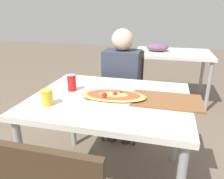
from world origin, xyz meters
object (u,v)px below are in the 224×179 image
(dining_table, at_px, (110,107))
(soda_can, at_px, (72,83))
(person_seated, at_px, (122,77))
(pizza_main, at_px, (113,96))
(chair_far_seated, at_px, (124,89))
(drink_glass, at_px, (47,97))

(dining_table, relative_size, soda_can, 8.83)
(dining_table, xyz_separation_m, person_seated, (-0.06, 0.66, 0.02))
(dining_table, relative_size, pizza_main, 2.35)
(chair_far_seated, distance_m, person_seated, 0.21)
(person_seated, height_order, pizza_main, person_seated)
(drink_glass, bearing_deg, dining_table, 32.96)
(pizza_main, xyz_separation_m, soda_can, (-0.35, 0.08, 0.04))
(dining_table, relative_size, person_seated, 0.95)
(chair_far_seated, bearing_deg, soda_can, 70.66)
(dining_table, bearing_deg, person_seated, 95.26)
(drink_glass, bearing_deg, chair_far_seated, 73.62)
(chair_far_seated, distance_m, soda_can, 0.82)
(chair_far_seated, distance_m, drink_glass, 1.09)
(person_seated, bearing_deg, pizza_main, 97.42)
(pizza_main, bearing_deg, soda_can, 166.59)
(chair_far_seated, xyz_separation_m, drink_glass, (-0.30, -1.02, 0.27))
(pizza_main, distance_m, drink_glass, 0.44)
(chair_far_seated, bearing_deg, dining_table, 94.47)
(person_seated, bearing_deg, chair_far_seated, -90.00)
(dining_table, xyz_separation_m, drink_glass, (-0.36, -0.23, 0.13))
(person_seated, distance_m, pizza_main, 0.70)
(pizza_main, height_order, drink_glass, drink_glass)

